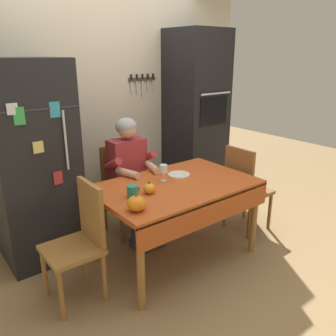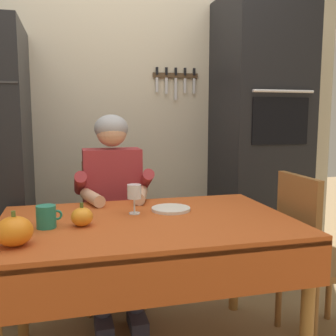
{
  "view_description": "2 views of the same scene",
  "coord_description": "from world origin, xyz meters",
  "px_view_note": "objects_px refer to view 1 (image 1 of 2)",
  "views": [
    {
      "loc": [
        -1.8,
        -2.09,
        1.83
      ],
      "look_at": [
        -0.05,
        0.14,
        0.88
      ],
      "focal_mm": 36.78,
      "sensor_mm": 36.0,
      "label": 1
    },
    {
      "loc": [
        -0.36,
        -1.7,
        1.24
      ],
      "look_at": [
        0.13,
        0.19,
        0.97
      ],
      "focal_mm": 41.55,
      "sensor_mm": 36.0,
      "label": 2
    }
  ],
  "objects_px": {
    "refrigerator": "(32,163)",
    "dining_table": "(177,193)",
    "seated_person": "(131,169)",
    "chair_left_side": "(81,237)",
    "coffee_mug": "(133,192)",
    "chair_right_side": "(244,186)",
    "wall_oven": "(195,120)",
    "pumpkin_large": "(149,188)",
    "serving_tray": "(179,175)",
    "wine_glass": "(163,169)",
    "pumpkin_medium": "(137,203)",
    "chair_behind_person": "(122,185)"
  },
  "relations": [
    {
      "from": "chair_right_side",
      "to": "chair_left_side",
      "type": "xyz_separation_m",
      "value": [
        -1.8,
        0.07,
        0.0
      ]
    },
    {
      "from": "refrigerator",
      "to": "wine_glass",
      "type": "height_order",
      "value": "refrigerator"
    },
    {
      "from": "wine_glass",
      "to": "chair_right_side",
      "type": "bearing_deg",
      "value": -9.53
    },
    {
      "from": "wine_glass",
      "to": "pumpkin_large",
      "type": "relative_size",
      "value": 1.41
    },
    {
      "from": "wall_oven",
      "to": "chair_behind_person",
      "type": "bearing_deg",
      "value": -173.52
    },
    {
      "from": "dining_table",
      "to": "pumpkin_large",
      "type": "height_order",
      "value": "pumpkin_large"
    },
    {
      "from": "dining_table",
      "to": "coffee_mug",
      "type": "bearing_deg",
      "value": -179.26
    },
    {
      "from": "wall_oven",
      "to": "chair_left_side",
      "type": "xyz_separation_m",
      "value": [
        -1.95,
        -0.87,
        -0.54
      ]
    },
    {
      "from": "seated_person",
      "to": "pumpkin_large",
      "type": "relative_size",
      "value": 11.53
    },
    {
      "from": "chair_behind_person",
      "to": "wine_glass",
      "type": "height_order",
      "value": "chair_behind_person"
    },
    {
      "from": "dining_table",
      "to": "pumpkin_medium",
      "type": "distance_m",
      "value": 0.63
    },
    {
      "from": "chair_behind_person",
      "to": "chair_right_side",
      "type": "height_order",
      "value": "same"
    },
    {
      "from": "wall_oven",
      "to": "chair_right_side",
      "type": "bearing_deg",
      "value": -99.03
    },
    {
      "from": "pumpkin_large",
      "to": "serving_tray",
      "type": "height_order",
      "value": "pumpkin_large"
    },
    {
      "from": "refrigerator",
      "to": "chair_right_side",
      "type": "distance_m",
      "value": 2.09
    },
    {
      "from": "dining_table",
      "to": "coffee_mug",
      "type": "distance_m",
      "value": 0.48
    },
    {
      "from": "refrigerator",
      "to": "chair_left_side",
      "type": "distance_m",
      "value": 0.92
    },
    {
      "from": "pumpkin_medium",
      "to": "seated_person",
      "type": "bearing_deg",
      "value": 60.3
    },
    {
      "from": "refrigerator",
      "to": "wall_oven",
      "type": "distance_m",
      "value": 2.01
    },
    {
      "from": "wall_oven",
      "to": "pumpkin_medium",
      "type": "relative_size",
      "value": 14.78
    },
    {
      "from": "seated_person",
      "to": "pumpkin_medium",
      "type": "xyz_separation_m",
      "value": [
        -0.47,
        -0.83,
        0.06
      ]
    },
    {
      "from": "refrigerator",
      "to": "dining_table",
      "type": "height_order",
      "value": "refrigerator"
    },
    {
      "from": "wall_oven",
      "to": "dining_table",
      "type": "bearing_deg",
      "value": -138.69
    },
    {
      "from": "dining_table",
      "to": "serving_tray",
      "type": "distance_m",
      "value": 0.24
    },
    {
      "from": "seated_person",
      "to": "chair_left_side",
      "type": "distance_m",
      "value": 1.0
    },
    {
      "from": "chair_left_side",
      "to": "serving_tray",
      "type": "bearing_deg",
      "value": 6.04
    },
    {
      "from": "coffee_mug",
      "to": "pumpkin_large",
      "type": "distance_m",
      "value": 0.15
    },
    {
      "from": "chair_behind_person",
      "to": "chair_left_side",
      "type": "xyz_separation_m",
      "value": [
        -0.8,
        -0.74,
        0.0
      ]
    },
    {
      "from": "coffee_mug",
      "to": "wine_glass",
      "type": "distance_m",
      "value": 0.45
    },
    {
      "from": "refrigerator",
      "to": "wine_glass",
      "type": "relative_size",
      "value": 11.83
    },
    {
      "from": "refrigerator",
      "to": "pumpkin_medium",
      "type": "bearing_deg",
      "value": -71.15
    },
    {
      "from": "dining_table",
      "to": "chair_behind_person",
      "type": "distance_m",
      "value": 0.81
    },
    {
      "from": "refrigerator",
      "to": "wall_oven",
      "type": "height_order",
      "value": "wall_oven"
    },
    {
      "from": "wall_oven",
      "to": "dining_table",
      "type": "xyz_separation_m",
      "value": [
        -1.05,
        -0.92,
        -0.39
      ]
    },
    {
      "from": "refrigerator",
      "to": "chair_behind_person",
      "type": "distance_m",
      "value": 0.94
    },
    {
      "from": "chair_left_side",
      "to": "wine_glass",
      "type": "distance_m",
      "value": 0.93
    },
    {
      "from": "dining_table",
      "to": "wall_oven",
      "type": "bearing_deg",
      "value": 41.31
    },
    {
      "from": "chair_behind_person",
      "to": "pumpkin_medium",
      "type": "xyz_separation_m",
      "value": [
        -0.47,
        -1.02,
        0.29
      ]
    },
    {
      "from": "coffee_mug",
      "to": "chair_right_side",
      "type": "bearing_deg",
      "value": -0.43
    },
    {
      "from": "refrigerator",
      "to": "seated_person",
      "type": "bearing_deg",
      "value": -18.12
    },
    {
      "from": "refrigerator",
      "to": "pumpkin_large",
      "type": "xyz_separation_m",
      "value": [
        0.64,
        -0.9,
        -0.12
      ]
    },
    {
      "from": "refrigerator",
      "to": "dining_table",
      "type": "bearing_deg",
      "value": -42.91
    },
    {
      "from": "chair_right_side",
      "to": "coffee_mug",
      "type": "height_order",
      "value": "chair_right_side"
    },
    {
      "from": "seated_person",
      "to": "coffee_mug",
      "type": "relative_size",
      "value": 10.87
    },
    {
      "from": "wall_oven",
      "to": "pumpkin_large",
      "type": "relative_size",
      "value": 19.44
    },
    {
      "from": "serving_tray",
      "to": "dining_table",
      "type": "bearing_deg",
      "value": -133.69
    },
    {
      "from": "wine_glass",
      "to": "seated_person",
      "type": "bearing_deg",
      "value": 96.7
    },
    {
      "from": "chair_behind_person",
      "to": "serving_tray",
      "type": "xyz_separation_m",
      "value": [
        0.25,
        -0.63,
        0.24
      ]
    },
    {
      "from": "seated_person",
      "to": "chair_left_side",
      "type": "relative_size",
      "value": 1.34
    },
    {
      "from": "refrigerator",
      "to": "pumpkin_medium",
      "type": "distance_m",
      "value": 1.18
    }
  ]
}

